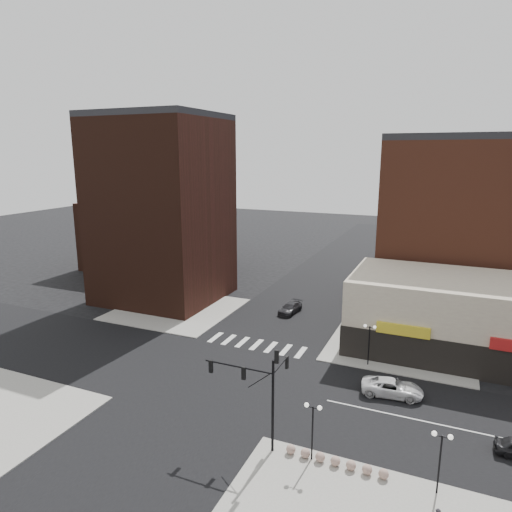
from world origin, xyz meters
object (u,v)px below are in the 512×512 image
at_px(street_lamp_ne, 369,334).
at_px(dark_sedan_north, 290,308).
at_px(white_suv, 392,388).
at_px(traffic_signal, 262,383).
at_px(street_lamp_se_a, 313,418).
at_px(street_lamp_se_b, 441,447).

distance_m(street_lamp_ne, dark_sedan_north, 16.71).
bearing_deg(white_suv, street_lamp_ne, 24.35).
relative_size(traffic_signal, street_lamp_se_a, 1.87).
bearing_deg(street_lamp_se_a, street_lamp_ne, 86.42).
xyz_separation_m(street_lamp_se_b, street_lamp_ne, (-7.00, 16.00, 0.00)).
bearing_deg(white_suv, dark_sedan_north, 36.26).
distance_m(traffic_signal, street_lamp_se_a, 4.12).
relative_size(street_lamp_se_b, street_lamp_ne, 1.00).
bearing_deg(street_lamp_se_b, street_lamp_ne, 113.63).
bearing_deg(street_lamp_se_b, street_lamp_se_a, 180.00).
bearing_deg(traffic_signal, dark_sedan_north, 105.03).
xyz_separation_m(street_lamp_se_a, white_suv, (3.93, 11.10, -2.57)).
bearing_deg(dark_sedan_north, street_lamp_ne, -36.10).
xyz_separation_m(street_lamp_se_a, street_lamp_ne, (1.00, 16.00, 0.00)).
xyz_separation_m(street_lamp_ne, white_suv, (2.93, -4.90, -2.57)).
bearing_deg(dark_sedan_north, traffic_signal, -67.95).
xyz_separation_m(traffic_signal, street_lamp_se_b, (11.76, -0.17, -1.67)).
relative_size(street_lamp_se_a, street_lamp_se_b, 1.00).
height_order(street_lamp_se_b, white_suv, street_lamp_se_b).
relative_size(street_lamp_ne, white_suv, 0.80).
distance_m(street_lamp_se_b, street_lamp_ne, 17.46).
bearing_deg(traffic_signal, white_suv, 54.87).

